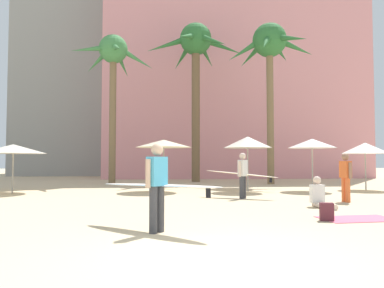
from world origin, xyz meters
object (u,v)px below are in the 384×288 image
(palm_tree_left, at_px, (270,50))
(palm_tree_center, at_px, (113,62))
(person_mid_right, at_px, (346,175))
(person_far_right, at_px, (242,174))
(cafe_umbrella_6, at_px, (312,143))
(person_mid_left, at_px, (320,197))
(backpack, at_px, (327,212))
(cafe_umbrella_0, at_px, (13,149))
(beach_towel, at_px, (358,219))
(cafe_umbrella_3, at_px, (248,142))
(cafe_umbrella_2, at_px, (164,144))
(person_near_right, at_px, (157,184))
(palm_tree_far_left, at_px, (196,53))
(cafe_umbrella_1, at_px, (365,148))

(palm_tree_left, relative_size, palm_tree_center, 1.07)
(palm_tree_center, height_order, person_mid_right, palm_tree_center)
(person_far_right, bearing_deg, palm_tree_left, -75.33)
(cafe_umbrella_6, distance_m, person_mid_left, 6.32)
(cafe_umbrella_6, height_order, person_far_right, cafe_umbrella_6)
(palm_tree_center, distance_m, person_mid_right, 15.58)
(backpack, relative_size, person_far_right, 0.16)
(cafe_umbrella_0, distance_m, beach_towel, 13.66)
(cafe_umbrella_0, relative_size, cafe_umbrella_3, 1.10)
(cafe_umbrella_2, xyz_separation_m, person_near_right, (-0.18, -9.25, -1.25))
(palm_tree_far_left, relative_size, cafe_umbrella_1, 4.72)
(cafe_umbrella_1, relative_size, cafe_umbrella_6, 0.94)
(palm_tree_left, height_order, person_near_right, palm_tree_left)
(person_mid_left, bearing_deg, person_mid_right, 128.19)
(cafe_umbrella_6, xyz_separation_m, person_near_right, (-7.02, -8.89, -1.26))
(person_far_right, height_order, person_mid_right, person_far_right)
(palm_tree_center, bearing_deg, cafe_umbrella_1, -24.96)
(person_mid_left, bearing_deg, backpack, -24.00)
(palm_tree_left, distance_m, cafe_umbrella_3, 8.32)
(person_mid_right, bearing_deg, palm_tree_left, -99.98)
(cafe_umbrella_0, xyz_separation_m, cafe_umbrella_2, (6.47, 0.37, 0.27))
(cafe_umbrella_0, relative_size, cafe_umbrella_2, 1.07)
(person_near_right, bearing_deg, backpack, -124.66)
(palm_tree_center, xyz_separation_m, backpack, (6.86, -14.27, -7.32))
(person_mid_left, bearing_deg, person_near_right, -58.85)
(person_near_right, height_order, person_mid_right, person_near_right)
(cafe_umbrella_1, height_order, cafe_umbrella_6, cafe_umbrella_6)
(palm_tree_left, distance_m, person_mid_left, 13.47)
(cafe_umbrella_6, distance_m, person_far_right, 5.00)
(backpack, relative_size, person_mid_left, 0.42)
(cafe_umbrella_2, bearing_deg, beach_towel, -60.46)
(person_far_right, bearing_deg, person_mid_left, 160.64)
(person_far_right, distance_m, person_mid_left, 3.36)
(beach_towel, bearing_deg, cafe_umbrella_1, 58.45)
(palm_tree_left, bearing_deg, palm_tree_center, 173.29)
(cafe_umbrella_3, height_order, person_mid_left, cafe_umbrella_3)
(palm_tree_far_left, relative_size, palm_tree_left, 1.09)
(palm_tree_far_left, height_order, person_mid_right, palm_tree_far_left)
(cafe_umbrella_3, bearing_deg, person_mid_left, -81.40)
(palm_tree_far_left, xyz_separation_m, person_far_right, (0.72, -10.58, -7.72))
(beach_towel, bearing_deg, person_mid_right, 66.10)
(person_far_right, xyz_separation_m, person_mid_right, (3.23, -1.51, -0.01))
(backpack, relative_size, person_mid_right, 0.25)
(cafe_umbrella_0, relative_size, cafe_umbrella_1, 1.21)
(person_near_right, distance_m, person_mid_left, 5.86)
(palm_tree_center, bearing_deg, cafe_umbrella_6, -32.36)
(person_mid_right, bearing_deg, palm_tree_far_left, -79.76)
(palm_tree_left, xyz_separation_m, cafe_umbrella_0, (-12.95, -5.18, -6.25))
(cafe_umbrella_1, height_order, cafe_umbrella_3, cafe_umbrella_3)
(cafe_umbrella_0, xyz_separation_m, person_far_right, (9.37, -2.81, -0.99))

